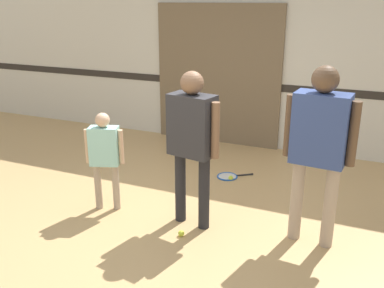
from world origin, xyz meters
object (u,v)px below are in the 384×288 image
(person_student_left, at_px, (105,151))
(racket_spare_on_floor, at_px, (229,176))
(person_student_right, at_px, (319,138))
(tennis_ball_near_instructor, at_px, (181,233))
(tennis_ball_by_spare_racket, at_px, (231,178))
(person_instructor, at_px, (192,133))

(person_student_left, bearing_deg, racket_spare_on_floor, 35.59)
(person_student_right, relative_size, racket_spare_on_floor, 3.50)
(racket_spare_on_floor, xyz_separation_m, tennis_ball_near_instructor, (0.05, -1.70, 0.02))
(person_student_right, relative_size, tennis_ball_near_instructor, 27.36)
(person_student_right, bearing_deg, racket_spare_on_floor, -39.00)
(person_student_left, bearing_deg, tennis_ball_by_spare_racket, 32.20)
(person_student_left, xyz_separation_m, tennis_ball_near_instructor, (1.07, -0.23, -0.69))
(tennis_ball_near_instructor, bearing_deg, person_student_right, 19.46)
(person_instructor, height_order, person_student_left, person_instructor)
(person_instructor, distance_m, person_student_left, 1.11)
(person_student_left, relative_size, racket_spare_on_floor, 2.27)
(tennis_ball_by_spare_racket, bearing_deg, racket_spare_on_floor, 121.76)
(person_instructor, relative_size, person_student_left, 1.45)
(person_student_right, bearing_deg, tennis_ball_near_instructor, 24.38)
(person_instructor, relative_size, person_student_right, 0.94)
(tennis_ball_near_instructor, xyz_separation_m, tennis_ball_by_spare_racket, (0.01, 1.60, 0.00))
(racket_spare_on_floor, bearing_deg, tennis_ball_by_spare_racket, -94.53)
(person_student_left, bearing_deg, person_student_right, -14.46)
(person_student_left, bearing_deg, person_instructor, -16.14)
(tennis_ball_by_spare_racket, bearing_deg, person_student_right, -42.98)
(person_instructor, bearing_deg, person_student_left, -166.02)
(person_student_right, height_order, tennis_ball_near_instructor, person_student_right)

